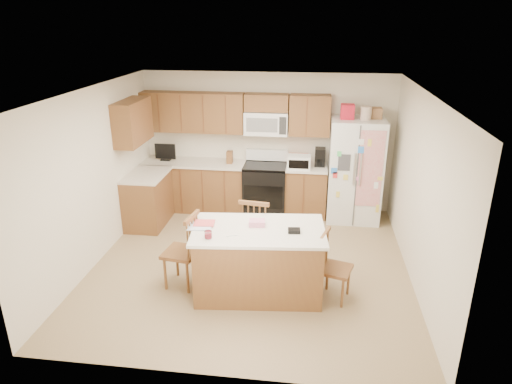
# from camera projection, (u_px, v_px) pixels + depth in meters

# --- Properties ---
(ground) EXTENTS (4.50, 4.50, 0.00)m
(ground) POSITION_uv_depth(u_px,v_px,m) (251.00, 264.00, 6.68)
(ground) COLOR olive
(ground) RESTS_ON ground
(room_shell) EXTENTS (4.60, 4.60, 2.52)m
(room_shell) POSITION_uv_depth(u_px,v_px,m) (250.00, 171.00, 6.17)
(room_shell) COLOR beige
(room_shell) RESTS_ON ground
(cabinetry) EXTENTS (3.36, 1.56, 2.15)m
(cabinetry) POSITION_uv_depth(u_px,v_px,m) (210.00, 165.00, 8.13)
(cabinetry) COLOR brown
(cabinetry) RESTS_ON ground
(stove) EXTENTS (0.76, 0.65, 1.13)m
(stove) POSITION_uv_depth(u_px,v_px,m) (265.00, 188.00, 8.30)
(stove) COLOR black
(stove) RESTS_ON ground
(refrigerator) EXTENTS (0.90, 0.79, 2.04)m
(refrigerator) POSITION_uv_depth(u_px,v_px,m) (355.00, 169.00, 7.90)
(refrigerator) COLOR white
(refrigerator) RESTS_ON ground
(island) EXTENTS (1.78, 1.12, 1.00)m
(island) POSITION_uv_depth(u_px,v_px,m) (258.00, 260.00, 5.87)
(island) COLOR brown
(island) RESTS_ON ground
(windsor_chair_left) EXTENTS (0.49, 0.51, 1.04)m
(windsor_chair_left) POSITION_uv_depth(u_px,v_px,m) (183.00, 252.00, 6.01)
(windsor_chair_left) COLOR brown
(windsor_chair_left) RESTS_ON ground
(windsor_chair_back) EXTENTS (0.50, 0.48, 1.05)m
(windsor_chair_back) POSITION_uv_depth(u_px,v_px,m) (257.00, 233.00, 6.52)
(windsor_chair_back) COLOR brown
(windsor_chair_back) RESTS_ON ground
(windsor_chair_right) EXTENTS (0.47, 0.48, 0.91)m
(windsor_chair_right) POSITION_uv_depth(u_px,v_px,m) (334.00, 268.00, 5.74)
(windsor_chair_right) COLOR brown
(windsor_chair_right) RESTS_ON ground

